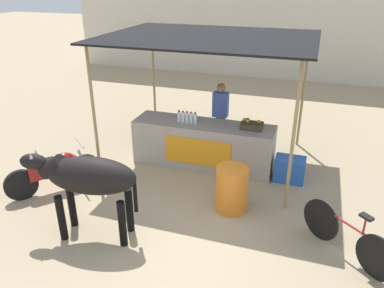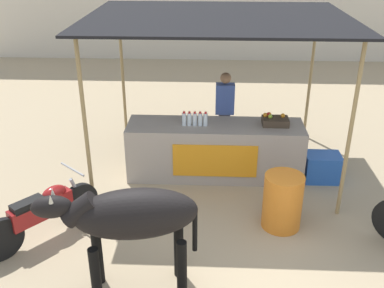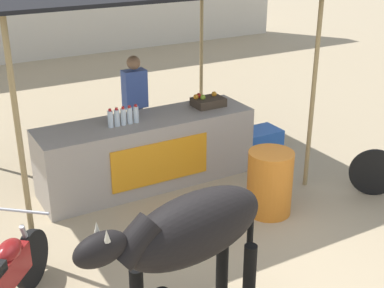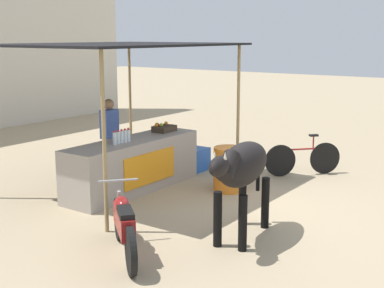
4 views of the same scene
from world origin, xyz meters
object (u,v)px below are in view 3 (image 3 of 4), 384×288
(stall_counter, at_px, (148,152))
(cow, at_px, (189,234))
(cooler_box, at_px, (260,144))
(motorcycle_parked, at_px, (0,284))
(water_barrel, at_px, (270,183))
(fruit_crate, at_px, (208,101))
(vendor_behind_counter, at_px, (135,109))

(stall_counter, distance_m, cow, 3.08)
(cooler_box, distance_m, motorcycle_parked, 4.60)
(cooler_box, height_order, motorcycle_parked, motorcycle_parked)
(water_barrel, bearing_deg, fruit_crate, 89.00)
(vendor_behind_counter, xyz_separation_m, motorcycle_parked, (-2.54, -2.68, -0.42))
(vendor_behind_counter, bearing_deg, stall_counter, -102.77)
(water_barrel, relative_size, motorcycle_parked, 0.58)
(cooler_box, bearing_deg, fruit_crate, 169.58)
(stall_counter, xyz_separation_m, motorcycle_parked, (-2.37, -1.92, -0.05))
(stall_counter, distance_m, motorcycle_parked, 3.05)
(cow, bearing_deg, water_barrel, 35.53)
(motorcycle_parked, bearing_deg, cooler_box, 23.39)
(vendor_behind_counter, bearing_deg, fruit_crate, -39.85)
(stall_counter, xyz_separation_m, vendor_behind_counter, (0.17, 0.75, 0.37))
(fruit_crate, height_order, cow, cow)
(vendor_behind_counter, height_order, cooler_box, vendor_behind_counter)
(stall_counter, bearing_deg, motorcycle_parked, -140.90)
(fruit_crate, xyz_separation_m, cooler_box, (0.85, -0.16, -0.79))
(cooler_box, bearing_deg, water_barrel, -122.31)
(stall_counter, bearing_deg, water_barrel, -56.85)
(vendor_behind_counter, bearing_deg, cow, -107.32)
(fruit_crate, bearing_deg, motorcycle_parked, -149.51)
(vendor_behind_counter, distance_m, cooler_box, 1.98)
(stall_counter, height_order, motorcycle_parked, stall_counter)
(cooler_box, xyz_separation_m, cow, (-2.82, -2.77, 0.79))
(cooler_box, relative_size, cow, 0.32)
(fruit_crate, relative_size, cow, 0.24)
(vendor_behind_counter, distance_m, water_barrel, 2.42)
(cooler_box, bearing_deg, stall_counter, 177.00)
(vendor_behind_counter, distance_m, cow, 3.80)
(cow, height_order, motorcycle_parked, cow)
(stall_counter, relative_size, water_barrel, 3.62)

